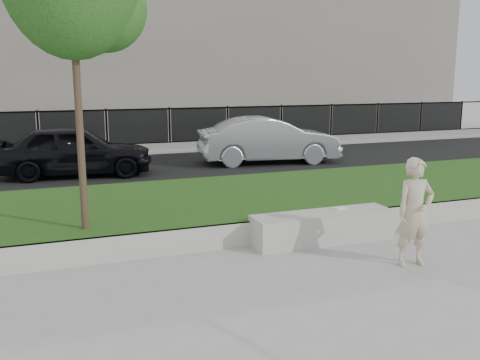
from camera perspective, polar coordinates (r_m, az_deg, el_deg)
name	(u,v)px	position (r m, az deg, el deg)	size (l,w,h in m)	color
ground	(258,269)	(7.80, 1.94, -9.44)	(90.00, 90.00, 0.00)	gray
grass_bank	(199,208)	(10.45, -4.44, -2.97)	(34.00, 4.00, 0.40)	black
grass_kerb	(233,235)	(8.65, -0.73, -5.94)	(34.00, 0.08, 0.40)	#A5A29A
street	(145,171)	(15.73, -10.13, 1.00)	(34.00, 7.00, 0.04)	black
far_pavement	(121,149)	(20.11, -12.57, 3.21)	(34.00, 3.00, 0.12)	gray
iron_fence	(125,139)	(19.07, -12.18, 4.26)	(32.00, 0.30, 1.50)	slate
building_facade	(94,26)	(26.97, -15.31, 15.56)	(34.00, 10.00, 10.00)	slate
stone_bench	(323,227)	(9.04, 8.82, -4.99)	(2.44, 0.61, 0.50)	#A5A29A
man	(415,212)	(8.11, 18.15, -3.30)	(0.58, 0.38, 1.59)	#BFB093
book	(340,208)	(9.28, 10.61, -2.96)	(0.21, 0.15, 0.02)	silver
car_dark	(75,151)	(15.12, -17.22, 3.02)	(1.64, 4.09, 1.39)	black
car_silver	(269,140)	(16.67, 3.07, 4.27)	(1.51, 4.33, 1.43)	#A1A3A9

